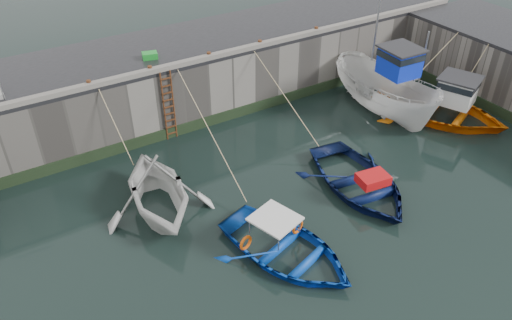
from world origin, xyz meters
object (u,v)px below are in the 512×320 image
bollard_c (209,55)px  boat_near_white (160,210)px  bollard_e (316,30)px  boat_far_orange (440,109)px  boat_near_navy (358,187)px  bollard_a (89,84)px  ladder (169,106)px  bollard_d (260,43)px  fish_crate (150,55)px  boat_far_white (386,92)px  bollard_b (150,69)px  boat_near_blue (286,255)px

bollard_c → boat_near_white: bearing=-134.7°
boat_near_white → bollard_e: bollard_e is taller
boat_far_orange → boat_near_navy: bearing=174.3°
boat_near_white → bollard_a: 5.73m
bollard_c → ladder: bearing=-171.3°
boat_near_white → bollard_d: bearing=40.6°
bollard_c → bollard_e: same height
boat_far_orange → fish_crate: size_ratio=11.75×
boat_near_white → ladder: bearing=68.6°
boat_near_navy → fish_crate: size_ratio=8.31×
boat_far_orange → bollard_c: 11.10m
fish_crate → bollard_c: (2.18, -1.32, 0.01)m
fish_crate → bollard_e: size_ratio=2.26×
boat_far_white → boat_far_orange: (1.93, -1.77, -0.66)m
bollard_b → bollard_d: (5.30, 0.00, 0.00)m
bollard_c → boat_near_blue: bearing=-102.5°
bollard_b → fish_crate: bearing=68.4°
fish_crate → bollard_c: bearing=-16.9°
bollard_b → bollard_e: 8.50m
bollard_d → boat_near_navy: bearing=-91.3°
boat_near_navy → bollard_d: size_ratio=18.81×
boat_near_blue → bollard_d: size_ratio=17.57×
boat_near_white → bollard_a: bollard_a is taller
boat_far_orange → bollard_e: boat_far_orange is taller
ladder → boat_near_blue: size_ratio=0.65×
boat_near_white → bollard_a: bearing=105.1°
bollard_b → bollard_e: size_ratio=1.00×
boat_near_white → fish_crate: bearing=75.6°
boat_near_navy → boat_far_orange: boat_far_orange is taller
ladder → bollard_a: bollard_a is taller
boat_near_white → bollard_c: bollard_c is taller
boat_near_white → fish_crate: size_ratio=7.60×
boat_far_orange → fish_crate: boat_far_orange is taller
fish_crate → bollard_e: bearing=4.9°
ladder → bollard_e: bollard_e is taller
boat_near_blue → boat_far_orange: (11.29, 3.61, 0.41)m
bollard_c → bollard_b: bearing=180.0°
bollard_a → boat_near_navy: bearing=-44.2°
boat_near_navy → bollard_a: (-7.63, 7.41, 3.30)m
bollard_d → bollard_c: bearing=180.0°
bollard_b → boat_near_white: bearing=-112.3°
ladder → boat_far_white: size_ratio=0.48×
boat_near_navy → bollard_b: (-5.13, 7.41, 3.30)m
boat_near_white → fish_crate: (2.43, 5.97, 3.29)m
bollard_b → boat_far_white: bearing=-19.3°
boat_far_white → bollard_b: (-10.09, 3.53, 2.23)m
boat_near_navy → bollard_a: bollard_a is taller
bollard_d → bollard_a: bearing=180.0°
boat_far_orange → bollard_a: boat_far_orange is taller
boat_near_navy → bollard_b: size_ratio=18.81×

